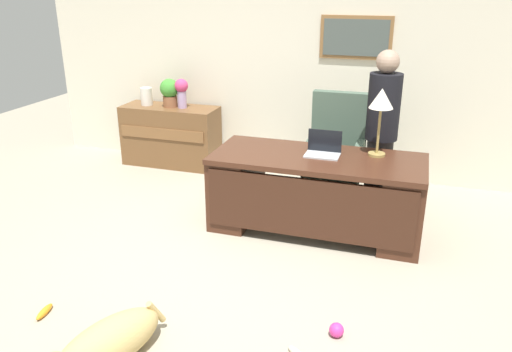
# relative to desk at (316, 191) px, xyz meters

# --- Properties ---
(ground_plane) EXTENTS (12.00, 12.00, 0.00)m
(ground_plane) POSITION_rel_desk_xyz_m (-0.46, -0.92, -0.41)
(ground_plane) COLOR #9E937F
(back_wall) EXTENTS (7.00, 0.16, 2.70)m
(back_wall) POSITION_rel_desk_xyz_m (-0.46, 1.68, 0.94)
(back_wall) COLOR beige
(back_wall) RESTS_ON ground_plane
(desk) EXTENTS (1.98, 0.84, 0.75)m
(desk) POSITION_rel_desk_xyz_m (0.00, 0.00, 0.00)
(desk) COLOR #422316
(desk) RESTS_ON ground_plane
(credenza) EXTENTS (1.25, 0.50, 0.78)m
(credenza) POSITION_rel_desk_xyz_m (-2.20, 1.32, -0.03)
(credenza) COLOR brown
(credenza) RESTS_ON ground_plane
(armchair) EXTENTS (0.60, 0.59, 1.17)m
(armchair) POSITION_rel_desk_xyz_m (0.04, 0.87, 0.10)
(armchair) COLOR #475B4C
(armchair) RESTS_ON ground_plane
(person_standing) EXTENTS (0.32, 0.32, 1.68)m
(person_standing) POSITION_rel_desk_xyz_m (0.52, 0.61, 0.45)
(person_standing) COLOR #262323
(person_standing) RESTS_ON ground_plane
(dog_lying) EXTENTS (0.56, 0.87, 0.30)m
(dog_lying) POSITION_rel_desk_xyz_m (-0.87, -2.24, -0.26)
(dog_lying) COLOR tan
(dog_lying) RESTS_ON ground_plane
(laptop) EXTENTS (0.32, 0.22, 0.22)m
(laptop) POSITION_rel_desk_xyz_m (0.04, 0.10, 0.39)
(laptop) COLOR #B2B5BA
(laptop) RESTS_ON desk
(desk_lamp) EXTENTS (0.22, 0.22, 0.63)m
(desk_lamp) POSITION_rel_desk_xyz_m (0.52, 0.23, 0.84)
(desk_lamp) COLOR #9E8447
(desk_lamp) RESTS_ON desk
(vase_with_flowers) EXTENTS (0.17, 0.17, 0.37)m
(vase_with_flowers) POSITION_rel_desk_xyz_m (-2.01, 1.33, 0.58)
(vase_with_flowers) COLOR #AB91BE
(vase_with_flowers) RESTS_ON credenza
(vase_empty) EXTENTS (0.15, 0.15, 0.23)m
(vase_empty) POSITION_rel_desk_xyz_m (-2.52, 1.33, 0.47)
(vase_empty) COLOR silver
(vase_empty) RESTS_ON credenza
(potted_plant) EXTENTS (0.24, 0.24, 0.36)m
(potted_plant) POSITION_rel_desk_xyz_m (-2.18, 1.33, 0.56)
(potted_plant) COLOR brown
(potted_plant) RESTS_ON credenza
(dog_toy_ball) EXTENTS (0.10, 0.10, 0.10)m
(dog_toy_ball) POSITION_rel_desk_xyz_m (0.47, -1.52, -0.36)
(dog_toy_ball) COLOR #D8338C
(dog_toy_ball) RESTS_ON ground_plane
(dog_toy_plush) EXTENTS (0.07, 0.20, 0.05)m
(dog_toy_plush) POSITION_rel_desk_xyz_m (-1.60, -1.93, -0.39)
(dog_toy_plush) COLOR orange
(dog_toy_plush) RESTS_ON ground_plane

